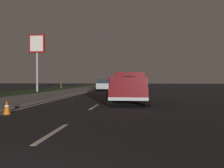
% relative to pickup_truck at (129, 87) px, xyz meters
% --- Properties ---
extents(ground, '(144.00, 144.00, 0.00)m').
position_rel_pickup_truck_xyz_m(ground, '(14.51, 1.75, -0.98)').
color(ground, black).
extents(sidewalk_shoulder, '(108.00, 4.00, 0.12)m').
position_rel_pickup_truck_xyz_m(sidewalk_shoulder, '(14.51, 7.45, -0.92)').
color(sidewalk_shoulder, slate).
rests_on(sidewalk_shoulder, ground).
extents(grass_verge, '(108.00, 6.00, 0.01)m').
position_rel_pickup_truck_xyz_m(grass_verge, '(14.51, 12.45, -0.98)').
color(grass_verge, '#1E3819').
rests_on(grass_verge, ground).
extents(lane_markings, '(108.00, 3.54, 0.01)m').
position_rel_pickup_truck_xyz_m(lane_markings, '(16.60, 4.30, -0.98)').
color(lane_markings, silver).
rests_on(lane_markings, ground).
extents(pickup_truck, '(5.43, 2.30, 1.87)m').
position_rel_pickup_truck_xyz_m(pickup_truck, '(0.00, 0.00, 0.00)').
color(pickup_truck, maroon).
rests_on(pickup_truck, ground).
extents(sedan_blue, '(4.42, 2.06, 1.54)m').
position_rel_pickup_truck_xyz_m(sedan_blue, '(27.08, 0.08, -0.20)').
color(sedan_blue, navy).
rests_on(sedan_blue, ground).
extents(sedan_red, '(4.42, 2.06, 1.54)m').
position_rel_pickup_truck_xyz_m(sedan_red, '(24.65, 3.47, -0.20)').
color(sedan_red, maroon).
rests_on(sedan_red, ground).
extents(sedan_green, '(4.45, 2.11, 1.54)m').
position_rel_pickup_truck_xyz_m(sedan_green, '(17.96, 0.00, -0.20)').
color(sedan_green, '#14592D').
rests_on(sedan_green, ground).
extents(sedan_silver, '(4.41, 2.04, 1.54)m').
position_rel_pickup_truck_xyz_m(sedan_silver, '(16.95, 3.73, -0.20)').
color(sedan_silver, '#B2B5BA').
rests_on(sedan_silver, ground).
extents(gas_price_sign, '(0.27, 1.90, 6.91)m').
position_rel_pickup_truck_xyz_m(gas_price_sign, '(13.14, 11.54, 4.21)').
color(gas_price_sign, '#99999E').
rests_on(gas_price_sign, ground).
extents(bare_tree_far, '(0.96, 1.89, 6.02)m').
position_rel_pickup_truck_xyz_m(bare_tree_far, '(24.55, 12.27, 1.99)').
color(bare_tree_far, '#423323').
rests_on(bare_tree_far, ground).
extents(traffic_cone_near, '(0.36, 0.36, 0.58)m').
position_rel_pickup_truck_xyz_m(traffic_cone_near, '(-5.55, 4.69, -0.70)').
color(traffic_cone_near, black).
rests_on(traffic_cone_near, ground).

